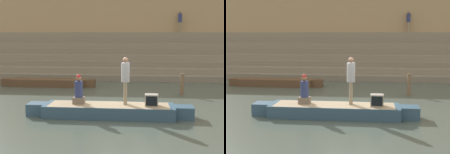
% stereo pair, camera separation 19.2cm
% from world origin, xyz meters
% --- Properties ---
extents(ground_plane, '(120.00, 120.00, 0.00)m').
position_xyz_m(ground_plane, '(0.00, 0.00, 0.00)').
color(ground_plane, '#47544C').
extents(ghat_steps, '(36.00, 5.41, 3.26)m').
position_xyz_m(ghat_steps, '(0.00, 11.57, 1.15)').
color(ghat_steps, gray).
rests_on(ghat_steps, ground).
extents(back_wall, '(34.20, 1.28, 7.98)m').
position_xyz_m(back_wall, '(0.00, 14.08, 3.96)').
color(back_wall, tan).
rests_on(back_wall, ground).
extents(rowboat_main, '(6.35, 1.38, 0.47)m').
position_xyz_m(rowboat_main, '(-0.61, -0.76, 0.25)').
color(rowboat_main, '#33516B').
rests_on(rowboat_main, ground).
extents(person_standing, '(0.32, 0.32, 1.81)m').
position_xyz_m(person_standing, '(0.02, -0.63, 1.53)').
color(person_standing, gray).
rests_on(person_standing, rowboat_main).
extents(person_rowing, '(0.44, 0.35, 1.14)m').
position_xyz_m(person_rowing, '(-1.78, -0.69, 0.94)').
color(person_rowing, '#756656').
rests_on(person_rowing, rowboat_main).
extents(tv_set, '(0.49, 0.41, 0.44)m').
position_xyz_m(tv_set, '(1.01, -0.80, 0.69)').
color(tv_set, '#9E998E').
rests_on(tv_set, rowboat_main).
extents(moored_boat_shore, '(5.73, 1.00, 0.44)m').
position_xyz_m(moored_boat_shore, '(-5.03, 5.80, 0.24)').
color(moored_boat_shore, brown).
rests_on(moored_boat_shore, ground).
extents(mooring_post, '(0.20, 0.20, 1.11)m').
position_xyz_m(mooring_post, '(2.70, 3.89, 0.56)').
color(mooring_post, brown).
rests_on(mooring_post, ground).
extents(person_on_steps, '(0.30, 0.30, 1.66)m').
position_xyz_m(person_on_steps, '(3.54, 13.14, 4.23)').
color(person_on_steps, gray).
rests_on(person_on_steps, ghat_steps).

